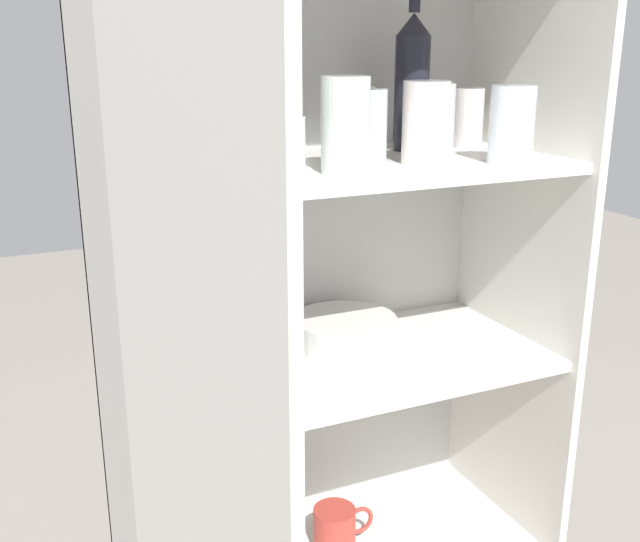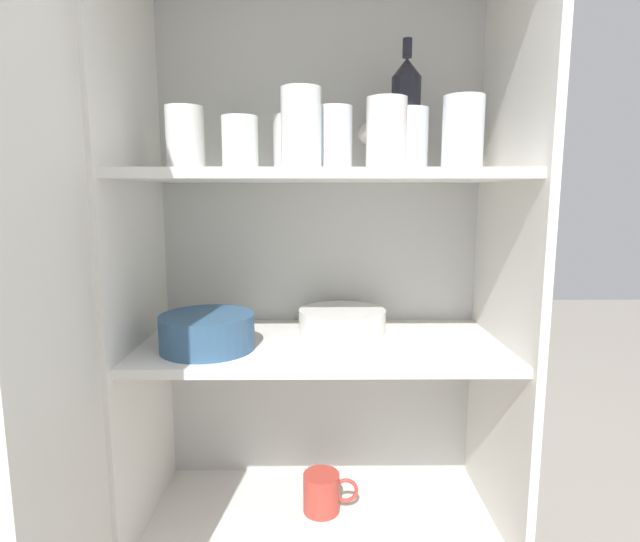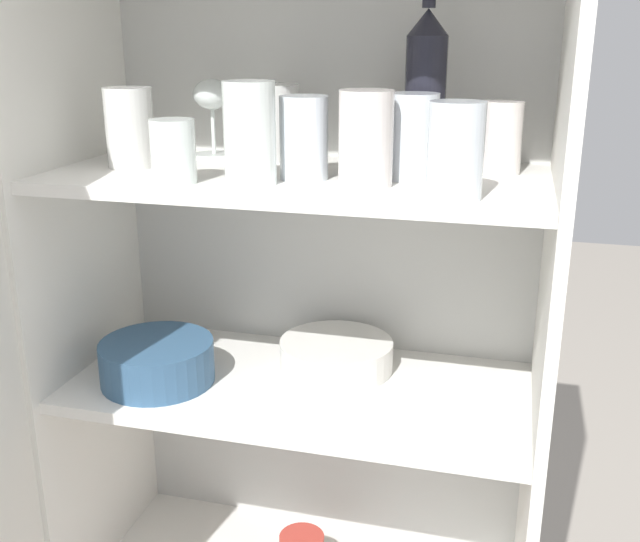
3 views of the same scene
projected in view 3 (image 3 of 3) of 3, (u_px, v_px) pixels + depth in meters
The scene contains 19 objects.
cupboard_back_panel at pixel (327, 327), 1.48m from camera, with size 0.83×0.02×1.52m, color silver.
cupboard_side_left at pixel (92, 344), 1.40m from camera, with size 0.02×0.41×1.52m, color white.
cupboard_side_right at pixel (539, 395), 1.20m from camera, with size 0.02×0.41×1.52m, color white.
shelf_board_middle at pixel (299, 387), 1.31m from camera, with size 0.79×0.37×0.02m, color white.
shelf_board_upper at pixel (297, 179), 1.20m from camera, with size 0.79×0.37×0.02m, color white.
tumbler_glass_0 at pixel (366, 139), 1.08m from camera, with size 0.08×0.08×0.14m.
tumbler_glass_1 at pixel (501, 138), 1.17m from camera, with size 0.06×0.06×0.11m.
tumbler_glass_2 at pixel (250, 133), 1.09m from camera, with size 0.08×0.08×0.15m.
tumbler_glass_3 at pixel (304, 138), 1.13m from camera, with size 0.07×0.07×0.12m.
tumbler_glass_4 at pixel (173, 151), 1.10m from camera, with size 0.07×0.07×0.09m.
tumbler_glass_5 at pixel (275, 123), 1.29m from camera, with size 0.08×0.08×0.13m.
tumbler_glass_6 at pixel (456, 151), 0.99m from camera, with size 0.08×0.08×0.13m.
tumbler_glass_7 at pixel (413, 137), 1.13m from camera, with size 0.08×0.08×0.13m.
tumbler_glass_8 at pixel (130, 128), 1.23m from camera, with size 0.08×0.08×0.13m.
wine_glass_0 at pixel (212, 102), 1.32m from camera, with size 0.07×0.07×0.14m.
wine_glass_1 at pixel (388, 113), 1.26m from camera, with size 0.07×0.07×0.12m.
wine_bottle at pixel (425, 90), 1.19m from camera, with size 0.07×0.07×0.29m.
plate_stack_white at pixel (336, 355), 1.36m from camera, with size 0.21×0.21×0.05m.
mixing_bowl_large at pixel (157, 360), 1.30m from camera, with size 0.20×0.20×0.07m.
Camera 3 is at (0.34, -0.95, 1.32)m, focal length 42.00 mm.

